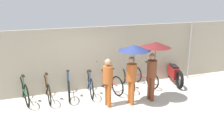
% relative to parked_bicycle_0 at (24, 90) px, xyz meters
% --- Properties ---
extents(ground_plane, '(30.00, 30.00, 0.00)m').
position_rel_parked_bicycle_0_xyz_m(ground_plane, '(2.23, -1.80, -0.40)').
color(ground_plane, beige).
extents(back_wall, '(13.74, 0.12, 2.33)m').
position_rel_parked_bicycle_0_xyz_m(back_wall, '(2.23, 0.45, 0.77)').
color(back_wall, gray).
rests_on(back_wall, ground).
extents(parked_bicycle_0, '(0.45, 1.73, 1.00)m').
position_rel_parked_bicycle_0_xyz_m(parked_bicycle_0, '(0.00, 0.00, 0.00)').
color(parked_bicycle_0, black).
rests_on(parked_bicycle_0, ground).
extents(parked_bicycle_1, '(0.44, 1.77, 1.03)m').
position_rel_parked_bicycle_0_xyz_m(parked_bicycle_1, '(0.75, -0.07, -0.01)').
color(parked_bicycle_1, black).
rests_on(parked_bicycle_1, ground).
extents(parked_bicycle_2, '(0.48, 1.83, 1.05)m').
position_rel_parked_bicycle_0_xyz_m(parked_bicycle_2, '(1.49, -0.02, -0.01)').
color(parked_bicycle_2, black).
rests_on(parked_bicycle_2, ground).
extents(parked_bicycle_3, '(0.44, 1.78, 1.11)m').
position_rel_parked_bicycle_0_xyz_m(parked_bicycle_3, '(2.24, -0.07, -0.01)').
color(parked_bicycle_3, black).
rests_on(parked_bicycle_3, ground).
extents(parked_bicycle_4, '(0.57, 1.77, 1.06)m').
position_rel_parked_bicycle_0_xyz_m(parked_bicycle_4, '(2.98, -0.08, -0.02)').
color(parked_bicycle_4, black).
rests_on(parked_bicycle_4, ground).
extents(parked_bicycle_5, '(0.44, 1.69, 1.00)m').
position_rel_parked_bicycle_0_xyz_m(parked_bicycle_5, '(3.72, -0.01, -0.05)').
color(parked_bicycle_5, black).
rests_on(parked_bicycle_5, ground).
extents(parked_bicycle_6, '(0.55, 1.59, 1.00)m').
position_rel_parked_bicycle_0_xyz_m(parked_bicycle_6, '(4.47, 0.01, -0.04)').
color(parked_bicycle_6, black).
rests_on(parked_bicycle_6, ground).
extents(pedestrian_leading, '(0.32, 0.32, 1.57)m').
position_rel_parked_bicycle_0_xyz_m(pedestrian_leading, '(2.51, -1.30, 0.51)').
color(pedestrian_leading, '#9E4C1E').
rests_on(pedestrian_leading, ground).
extents(pedestrian_center, '(0.99, 0.99, 2.00)m').
position_rel_parked_bicycle_0_xyz_m(pedestrian_center, '(3.27, -1.50, 1.17)').
color(pedestrian_center, '#9E4C1E').
rests_on(pedestrian_center, ground).
extents(pedestrian_trailing, '(0.98, 0.98, 2.03)m').
position_rel_parked_bicycle_0_xyz_m(pedestrian_trailing, '(4.04, -1.44, 1.19)').
color(pedestrian_trailing, brown).
rests_on(pedestrian_trailing, ground).
extents(motorcycle, '(0.80, 2.05, 0.92)m').
position_rel_parked_bicycle_0_xyz_m(motorcycle, '(5.74, -0.10, 0.00)').
color(motorcycle, black).
rests_on(motorcycle, ground).
extents(awning_pole, '(0.07, 0.07, 2.29)m').
position_rel_parked_bicycle_0_xyz_m(awning_pole, '(6.65, 0.18, 0.75)').
color(awning_pole, gray).
rests_on(awning_pole, ground).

